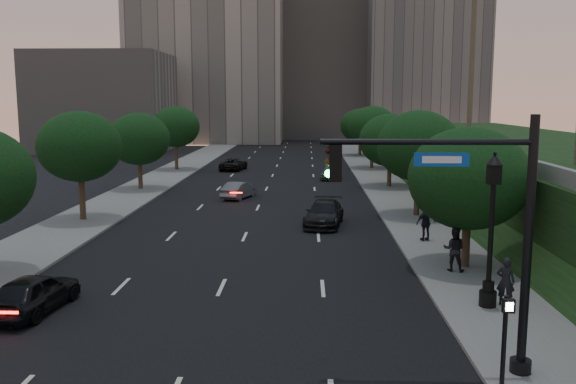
{
  "coord_description": "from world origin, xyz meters",
  "views": [
    {
      "loc": [
        3.35,
        -18.12,
        7.36
      ],
      "look_at": [
        2.58,
        6.65,
        3.6
      ],
      "focal_mm": 38.0,
      "sensor_mm": 36.0,
      "label": 1
    }
  ],
  "objects_px": {
    "street_lamp": "(491,237)",
    "sedan_far_left": "(234,164)",
    "sedan_mid_left": "(239,190)",
    "pedestrian_a": "(506,281)",
    "pedestrian_c": "(426,223)",
    "pedestrian_b": "(454,249)",
    "sedan_near_left": "(34,293)",
    "sedan_far_right": "(331,172)",
    "sedan_near_right": "(324,213)",
    "traffic_signal_mast": "(485,243)"
  },
  "relations": [
    {
      "from": "traffic_signal_mast",
      "to": "sedan_near_left",
      "type": "xyz_separation_m",
      "value": [
        -14.13,
        4.57,
        -2.97
      ]
    },
    {
      "from": "sedan_mid_left",
      "to": "pedestrian_b",
      "type": "bearing_deg",
      "value": 138.82
    },
    {
      "from": "sedan_near_right",
      "to": "pedestrian_c",
      "type": "relative_size",
      "value": 2.67
    },
    {
      "from": "sedan_far_left",
      "to": "sedan_near_right",
      "type": "relative_size",
      "value": 0.93
    },
    {
      "from": "sedan_near_left",
      "to": "pedestrian_b",
      "type": "xyz_separation_m",
      "value": [
        15.75,
        5.2,
        0.39
      ]
    },
    {
      "from": "sedan_far_left",
      "to": "sedan_far_right",
      "type": "xyz_separation_m",
      "value": [
        10.01,
        -7.1,
        0.05
      ]
    },
    {
      "from": "sedan_far_left",
      "to": "sedan_near_right",
      "type": "xyz_separation_m",
      "value": [
        8.75,
        -28.34,
        0.08
      ]
    },
    {
      "from": "sedan_mid_left",
      "to": "pedestrian_a",
      "type": "xyz_separation_m",
      "value": [
        12.12,
        -24.19,
        0.37
      ]
    },
    {
      "from": "sedan_far_left",
      "to": "sedan_far_right",
      "type": "relative_size",
      "value": 1.14
    },
    {
      "from": "sedan_near_right",
      "to": "pedestrian_a",
      "type": "relative_size",
      "value": 2.87
    },
    {
      "from": "sedan_near_right",
      "to": "traffic_signal_mast",
      "type": "bearing_deg",
      "value": -71.2
    },
    {
      "from": "sedan_near_right",
      "to": "sedan_mid_left",
      "type": "bearing_deg",
      "value": 130.36
    },
    {
      "from": "pedestrian_a",
      "to": "sedan_near_right",
      "type": "bearing_deg",
      "value": -44.55
    },
    {
      "from": "sedan_far_left",
      "to": "sedan_far_right",
      "type": "distance_m",
      "value": 12.27
    },
    {
      "from": "sedan_mid_left",
      "to": "sedan_near_right",
      "type": "relative_size",
      "value": 0.78
    },
    {
      "from": "sedan_near_left",
      "to": "sedan_far_right",
      "type": "xyz_separation_m",
      "value": [
        11.77,
        36.48,
        -0.01
      ]
    },
    {
      "from": "sedan_near_left",
      "to": "sedan_far_left",
      "type": "bearing_deg",
      "value": -85.0
    },
    {
      "from": "sedan_near_left",
      "to": "pedestrian_a",
      "type": "relative_size",
      "value": 2.39
    },
    {
      "from": "pedestrian_b",
      "to": "sedan_far_right",
      "type": "bearing_deg",
      "value": -64.98
    },
    {
      "from": "traffic_signal_mast",
      "to": "pedestrian_a",
      "type": "bearing_deg",
      "value": 66.17
    },
    {
      "from": "sedan_mid_left",
      "to": "pedestrian_c",
      "type": "relative_size",
      "value": 2.09
    },
    {
      "from": "pedestrian_b",
      "to": "sedan_far_left",
      "type": "bearing_deg",
      "value": -52.21
    },
    {
      "from": "sedan_far_right",
      "to": "sedan_near_right",
      "type": "bearing_deg",
      "value": -82.66
    },
    {
      "from": "pedestrian_a",
      "to": "pedestrian_c",
      "type": "distance_m",
      "value": 10.04
    },
    {
      "from": "traffic_signal_mast",
      "to": "sedan_far_right",
      "type": "relative_size",
      "value": 1.73
    },
    {
      "from": "sedan_near_right",
      "to": "pedestrian_c",
      "type": "bearing_deg",
      "value": -31.96
    },
    {
      "from": "street_lamp",
      "to": "pedestrian_a",
      "type": "xyz_separation_m",
      "value": [
        0.64,
        0.14,
        -1.62
      ]
    },
    {
      "from": "street_lamp",
      "to": "sedan_near_left",
      "type": "height_order",
      "value": "street_lamp"
    },
    {
      "from": "street_lamp",
      "to": "pedestrian_a",
      "type": "bearing_deg",
      "value": 12.64
    },
    {
      "from": "pedestrian_a",
      "to": "pedestrian_b",
      "type": "distance_m",
      "value": 4.4
    },
    {
      "from": "sedan_far_right",
      "to": "pedestrian_b",
      "type": "xyz_separation_m",
      "value": [
        3.98,
        -31.28,
        0.41
      ]
    },
    {
      "from": "street_lamp",
      "to": "sedan_mid_left",
      "type": "xyz_separation_m",
      "value": [
        -11.47,
        24.33,
        -1.99
      ]
    },
    {
      "from": "sedan_near_left",
      "to": "sedan_mid_left",
      "type": "relative_size",
      "value": 1.06
    },
    {
      "from": "street_lamp",
      "to": "sedan_far_left",
      "type": "bearing_deg",
      "value": 108.23
    },
    {
      "from": "pedestrian_a",
      "to": "pedestrian_c",
      "type": "relative_size",
      "value": 0.93
    },
    {
      "from": "sedan_near_left",
      "to": "pedestrian_a",
      "type": "bearing_deg",
      "value": -169.67
    },
    {
      "from": "sedan_mid_left",
      "to": "pedestrian_b",
      "type": "height_order",
      "value": "pedestrian_b"
    },
    {
      "from": "sedan_near_right",
      "to": "pedestrian_a",
      "type": "bearing_deg",
      "value": -58.83
    },
    {
      "from": "sedan_far_left",
      "to": "pedestrian_b",
      "type": "bearing_deg",
      "value": 119.03
    },
    {
      "from": "sedan_near_left",
      "to": "sedan_mid_left",
      "type": "xyz_separation_m",
      "value": [
        4.41,
        25.06,
        -0.06
      ]
    },
    {
      "from": "sedan_far_right",
      "to": "pedestrian_a",
      "type": "bearing_deg",
      "value": -71.69
    },
    {
      "from": "sedan_far_right",
      "to": "pedestrian_c",
      "type": "distance_m",
      "value": 25.91
    },
    {
      "from": "sedan_far_right",
      "to": "pedestrian_b",
      "type": "relative_size",
      "value": 2.14
    },
    {
      "from": "sedan_mid_left",
      "to": "pedestrian_a",
      "type": "bearing_deg",
      "value": 135.71
    },
    {
      "from": "sedan_mid_left",
      "to": "sedan_near_right",
      "type": "bearing_deg",
      "value": 140.99
    },
    {
      "from": "traffic_signal_mast",
      "to": "pedestrian_a",
      "type": "xyz_separation_m",
      "value": [
        2.4,
        5.44,
        -2.66
      ]
    },
    {
      "from": "street_lamp",
      "to": "pedestrian_c",
      "type": "height_order",
      "value": "street_lamp"
    },
    {
      "from": "sedan_near_left",
      "to": "pedestrian_c",
      "type": "xyz_separation_m",
      "value": [
        15.65,
        10.86,
        0.38
      ]
    },
    {
      "from": "sedan_mid_left",
      "to": "pedestrian_b",
      "type": "distance_m",
      "value": 22.87
    },
    {
      "from": "sedan_far_right",
      "to": "pedestrian_c",
      "type": "bearing_deg",
      "value": -70.68
    }
  ]
}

